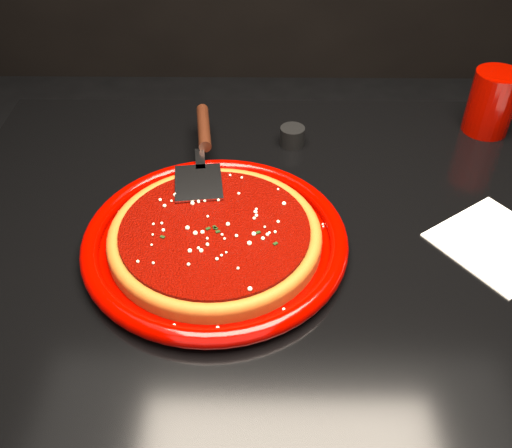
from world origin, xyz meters
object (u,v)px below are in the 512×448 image
Objects in this scene: plate at (215,240)px; cup at (492,102)px; ramekin at (292,136)px; table at (306,368)px; pizza_server at (203,150)px.

cup is at bearing 33.98° from plate.
plate is at bearing -113.87° from ramekin.
table is 3.78× the size of pizza_server.
plate is 3.30× the size of cup.
plate is 8.65× the size of ramekin.
cup reaches higher than plate.
ramekin is at bearing -171.79° from cup.
plate is (-0.16, -0.05, 0.39)m from table.
table is at bearing -139.52° from cup.
table is at bearing -81.66° from ramekin.
pizza_server is 0.19m from ramekin.
pizza_server is at bearing -148.61° from ramekin.
table is at bearing 16.27° from plate.
cup reaches higher than pizza_server.
table is 3.05× the size of plate.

